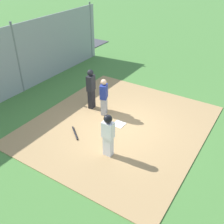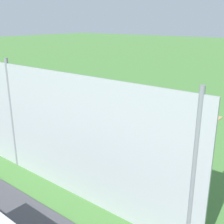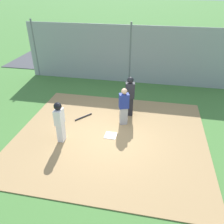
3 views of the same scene
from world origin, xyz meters
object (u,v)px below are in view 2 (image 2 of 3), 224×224
catcher (102,105)px  runner (162,104)px  home_plate (121,118)px  umpire (88,105)px  baseball_bat (134,132)px

catcher → runner: size_ratio=1.01×
home_plate → umpire: umpire is taller
umpire → runner: 3.21m
home_plate → runner: 2.04m
catcher → runner: bearing=-72.8°
catcher → runner: catcher is taller
umpire → baseball_bat: bearing=-81.9°
home_plate → baseball_bat: size_ratio=0.51×
home_plate → catcher: (-0.35, -0.95, 0.82)m
umpire → runner: size_ratio=1.13×
catcher → umpire: bearing=149.5°
catcher → baseball_bat: (1.78, -0.13, -0.80)m
catcher → home_plate: bearing=-40.1°
home_plate → baseball_bat: (1.43, -1.08, 0.02)m
runner → baseball_bat: size_ratio=1.85×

